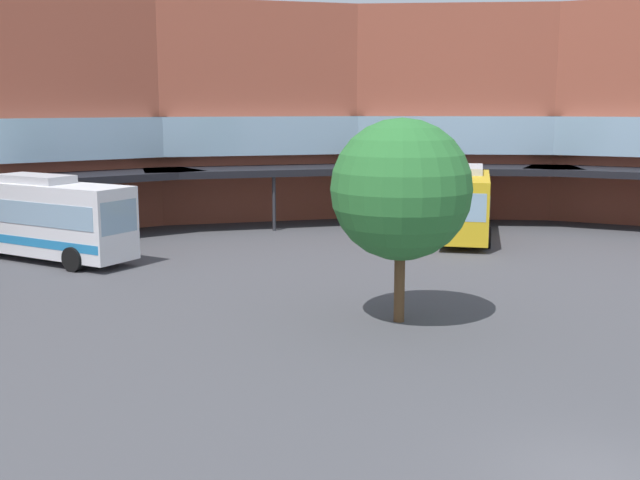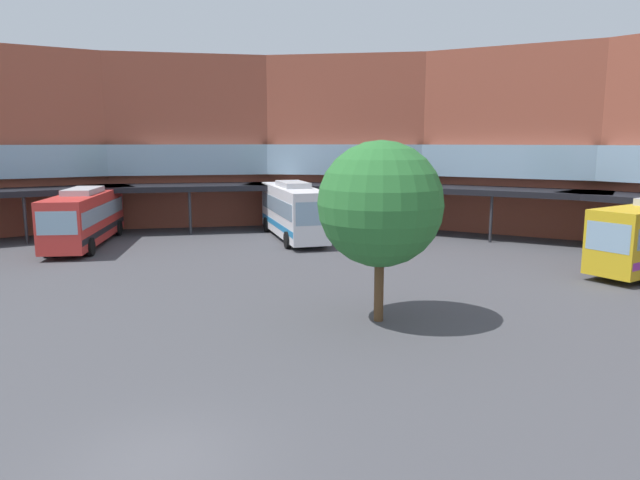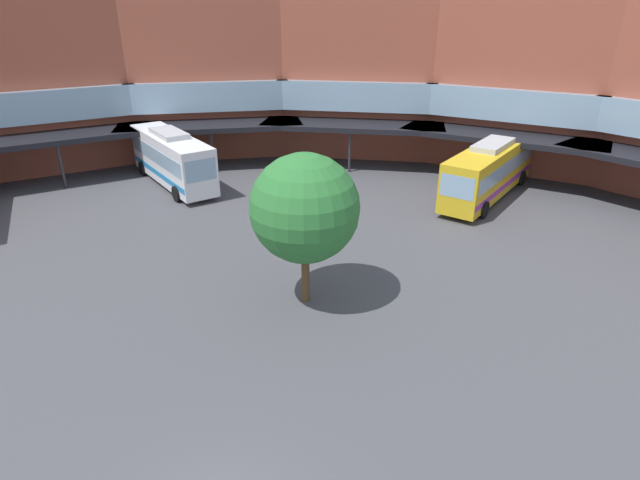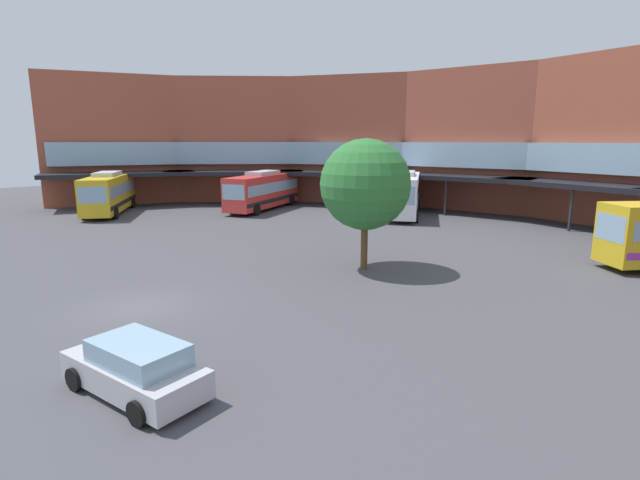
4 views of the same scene
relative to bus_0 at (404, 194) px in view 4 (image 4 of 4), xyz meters
name	(u,v)px [view 4 (image 4 of 4)]	position (x,y,z in m)	size (l,w,h in m)	color
ground_plane	(139,307)	(7.76, -27.79, -2.02)	(125.73, 125.73, 0.00)	#47474C
station_building	(481,144)	(7.76, -0.99, 4.42)	(81.68, 37.60, 13.37)	#9E4C38
bus_0	(404,194)	(0.00, 0.00, 0.00)	(8.01, 10.07, 4.01)	white
bus_1	(263,190)	(-11.99, -6.76, -0.12)	(7.12, 11.18, 3.77)	red
bus_4	(109,193)	(-19.66, -18.82, -0.07)	(10.40, 8.06, 3.86)	gold
parked_car	(136,368)	(14.53, -30.72, -1.29)	(4.66, 2.66, 1.53)	#B7B7BC
plaza_tree	(365,185)	(9.97, -16.48, 2.46)	(4.69, 4.69, 6.84)	brown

